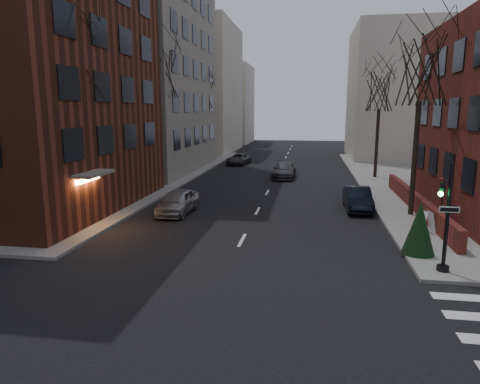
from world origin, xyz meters
name	(u,v)px	position (x,y,z in m)	size (l,w,h in m)	color
building_left_tan	(105,26)	(-17.00, 34.00, 14.00)	(18.00, 18.00, 28.00)	gray
low_wall_right	(416,202)	(9.30, 19.00, 0.65)	(0.35, 16.00, 1.00)	maroon
building_distant_la	(187,89)	(-15.00, 55.00, 9.00)	(14.00, 16.00, 18.00)	beige
building_distant_ra	(409,94)	(15.00, 50.00, 8.00)	(14.00, 14.00, 16.00)	beige
building_distant_lb	(223,105)	(-13.00, 72.00, 7.00)	(10.00, 12.00, 14.00)	beige
traffic_signal	(445,225)	(7.94, 8.99, 1.91)	(0.76, 0.44, 4.00)	black
tree_left_a	(78,61)	(-8.80, 14.00, 8.47)	(4.18, 4.18, 10.26)	#2D231C
tree_left_b	(159,72)	(-8.80, 26.00, 8.91)	(4.40, 4.40, 10.80)	#2D231C
tree_left_c	(203,91)	(-8.80, 40.00, 8.03)	(3.96, 3.96, 9.72)	#2D231C
tree_right_a	(421,72)	(8.80, 18.00, 8.03)	(3.96, 3.96, 9.72)	#2D231C
tree_right_b	(380,91)	(8.80, 32.00, 7.59)	(3.74, 3.74, 9.18)	#2D231C
streetlamp_near	(150,135)	(-8.20, 22.00, 4.24)	(0.36, 0.36, 6.28)	black
streetlamp_far	(213,125)	(-8.20, 42.00, 4.24)	(0.36, 0.36, 6.28)	black
parked_sedan	(358,199)	(5.97, 19.24, 0.69)	(1.47, 4.22, 1.39)	black
car_lane_silver	(178,202)	(-4.56, 16.61, 0.71)	(1.67, 4.16, 1.42)	#939398
car_lane_gray	(284,170)	(0.80, 31.09, 0.69)	(1.93, 4.76, 1.38)	#404045
car_lane_far	(239,159)	(-4.81, 40.03, 0.60)	(1.99, 4.31, 1.20)	#3C3C40
sandwich_board	(427,221)	(8.77, 14.41, 0.66)	(0.45, 0.63, 1.01)	white
evergreen_shrub	(419,228)	(7.54, 10.86, 1.24)	(1.31, 1.31, 2.18)	black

